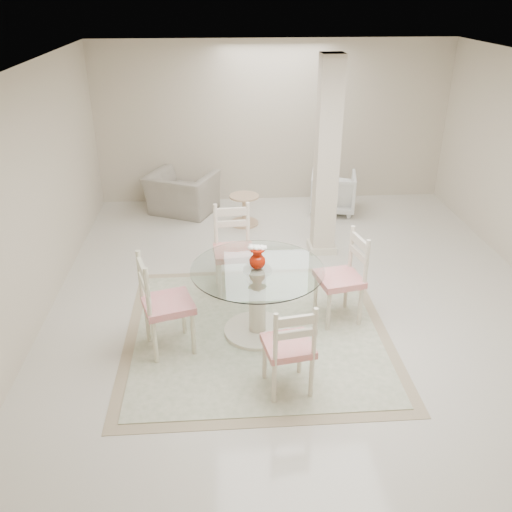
{
  "coord_description": "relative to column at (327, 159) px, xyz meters",
  "views": [
    {
      "loc": [
        -0.96,
        -5.69,
        3.43
      ],
      "look_at": [
        -0.59,
        -0.53,
        0.85
      ],
      "focal_mm": 38.0,
      "sensor_mm": 36.0,
      "label": 1
    }
  ],
  "objects": [
    {
      "name": "dining_chair_east",
      "position": [
        -0.09,
        -1.8,
        -0.74
      ],
      "size": [
        0.55,
        0.55,
        1.16
      ],
      "rotation": [
        0.0,
        0.0,
        -1.37
      ],
      "color": "beige",
      "rests_on": "ground"
    },
    {
      "name": "ground",
      "position": [
        -0.5,
        -1.3,
        -1.35
      ],
      "size": [
        7.0,
        7.0,
        0.0
      ],
      "primitive_type": "plane",
      "color": "beige",
      "rests_on": "ground"
    },
    {
      "name": "armchair_white",
      "position": [
        0.45,
        1.5,
        -1.01
      ],
      "size": [
        0.85,
        0.87,
        0.67
      ],
      "primitive_type": "imported",
      "rotation": [
        0.0,
        0.0,
        2.94
      ],
      "color": "silver",
      "rests_on": "ground"
    },
    {
      "name": "red_vase",
      "position": [
        -1.08,
        -2.03,
        -0.42
      ],
      "size": [
        0.2,
        0.17,
        0.26
      ],
      "color": "#A91805",
      "rests_on": "dining_table"
    },
    {
      "name": "area_rug",
      "position": [
        -1.09,
        -2.03,
        -1.34
      ],
      "size": [
        2.88,
        2.88,
        0.02
      ],
      "color": "tan",
      "rests_on": "ground"
    },
    {
      "name": "side_table",
      "position": [
        -1.07,
        1.04,
        -1.13
      ],
      "size": [
        0.47,
        0.47,
        0.48
      ],
      "color": "tan",
      "rests_on": "ground"
    },
    {
      "name": "dining_chair_north",
      "position": [
        -1.3,
        -1.03,
        -0.72
      ],
      "size": [
        0.51,
        0.51,
        1.21
      ],
      "rotation": [
        0.0,
        0.0,
        0.07
      ],
      "color": "#F6E6CB",
      "rests_on": "ground"
    },
    {
      "name": "recliner_taupe",
      "position": [
        -2.08,
        1.62,
        -1.01
      ],
      "size": [
        1.32,
        1.26,
        0.68
      ],
      "primitive_type": "imported",
      "rotation": [
        0.0,
        0.0,
        2.71
      ],
      "color": "gray",
      "rests_on": "ground"
    },
    {
      "name": "dining_chair_south",
      "position": [
        -0.86,
        -3.02,
        -0.78
      ],
      "size": [
        0.5,
        0.5,
        1.08
      ],
      "rotation": [
        0.0,
        0.0,
        3.31
      ],
      "color": "beige",
      "rests_on": "ground"
    },
    {
      "name": "column",
      "position": [
        0.0,
        0.0,
        0.0
      ],
      "size": [
        0.3,
        0.3,
        2.7
      ],
      "primitive_type": "cube",
      "color": "beige",
      "rests_on": "ground"
    },
    {
      "name": "dining_chair_west",
      "position": [
        -2.09,
        -2.27,
        -0.72
      ],
      "size": [
        0.6,
        0.6,
        1.21
      ],
      "rotation": [
        0.0,
        0.0,
        1.87
      ],
      "color": "beige",
      "rests_on": "ground"
    },
    {
      "name": "dining_table",
      "position": [
        -1.09,
        -2.03,
        -0.94
      ],
      "size": [
        1.4,
        1.4,
        0.81
      ],
      "rotation": [
        0.0,
        0.0,
        0.23
      ],
      "color": "beige",
      "rests_on": "ground"
    },
    {
      "name": "room_shell",
      "position": [
        -0.5,
        -1.3,
        0.51
      ],
      "size": [
        6.02,
        7.02,
        2.71
      ],
      "color": "beige",
      "rests_on": "ground"
    }
  ]
}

